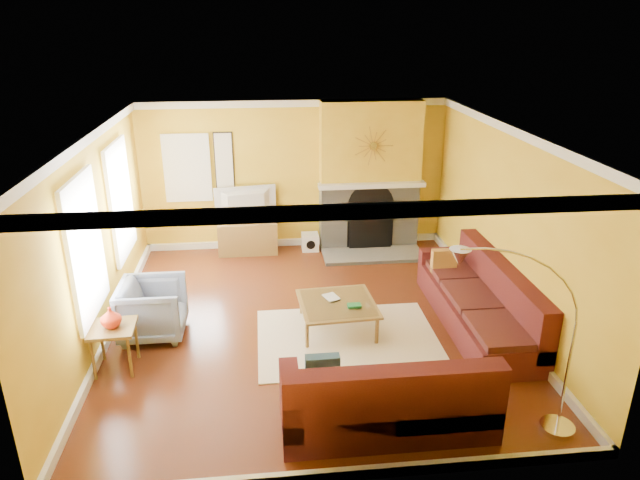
{
  "coord_description": "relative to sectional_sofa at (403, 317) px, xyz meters",
  "views": [
    {
      "loc": [
        -0.62,
        -7.07,
        4.03
      ],
      "look_at": [
        0.19,
        0.4,
        1.09
      ],
      "focal_mm": 32.0,
      "sensor_mm": 36.0,
      "label": 1
    }
  ],
  "objects": [
    {
      "name": "coffee_table",
      "position": [
        -0.76,
        0.59,
        -0.25
      ],
      "size": [
        1.09,
        1.09,
        0.4
      ],
      "primitive_type": null,
      "rotation": [
        0.0,
        0.0,
        0.06
      ],
      "color": "white",
      "rests_on": "floor"
    },
    {
      "name": "book",
      "position": [
        -0.92,
        0.69,
        -0.03
      ],
      "size": [
        0.25,
        0.29,
        0.02
      ],
      "primitive_type": "imported",
      "rotation": [
        0.0,
        0.0,
        0.36
      ],
      "color": "white",
      "rests_on": "coffee_table"
    },
    {
      "name": "armchair",
      "position": [
        -3.25,
        0.69,
        -0.06
      ],
      "size": [
        0.86,
        0.84,
        0.78
      ],
      "primitive_type": "imported",
      "rotation": [
        0.0,
        0.0,
        1.56
      ],
      "color": "gray",
      "rests_on": "floor"
    },
    {
      "name": "subwoofer",
      "position": [
        -0.87,
        3.51,
        -0.3
      ],
      "size": [
        0.31,
        0.31,
        0.31
      ],
      "primitive_type": "cube",
      "color": "white",
      "rests_on": "floor"
    },
    {
      "name": "wall_front",
      "position": [
        -1.12,
        -2.21,
        0.9
      ],
      "size": [
        5.5,
        0.02,
        2.7
      ],
      "primitive_type": "cube",
      "color": "gold",
      "rests_on": "ground"
    },
    {
      "name": "sectional_sofa",
      "position": [
        0.0,
        0.0,
        0.0
      ],
      "size": [
        3.25,
        3.81,
        0.9
      ],
      "primitive_type": null,
      "color": "#521A1B",
      "rests_on": "floor"
    },
    {
      "name": "wall_back",
      "position": [
        -1.12,
        3.81,
        0.9
      ],
      "size": [
        5.5,
        0.02,
        2.7
      ],
      "primitive_type": "cube",
      "color": "gold",
      "rests_on": "ground"
    },
    {
      "name": "arc_lamp",
      "position": [
        0.67,
        -1.74,
        0.6
      ],
      "size": [
        1.34,
        0.36,
        2.1
      ],
      "primitive_type": null,
      "color": "silver",
      "rests_on": "floor"
    },
    {
      "name": "vase",
      "position": [
        -3.58,
        -0.08,
        0.26
      ],
      "size": [
        0.31,
        0.31,
        0.26
      ],
      "primitive_type": "imported",
      "rotation": [
        0.0,
        0.0,
        0.29
      ],
      "color": "red",
      "rests_on": "side_table"
    },
    {
      "name": "wall_left",
      "position": [
        -3.88,
        0.8,
        0.9
      ],
      "size": [
        0.02,
        6.0,
        2.7
      ],
      "primitive_type": "cube",
      "color": "gold",
      "rests_on": "ground"
    },
    {
      "name": "rug",
      "position": [
        -0.66,
        0.28,
        -0.44
      ],
      "size": [
        2.4,
        1.8,
        0.02
      ],
      "primitive_type": "cube",
      "color": "beige",
      "rests_on": "floor"
    },
    {
      "name": "window_back",
      "position": [
        -3.02,
        3.76,
        1.1
      ],
      "size": [
        0.82,
        0.06,
        1.22
      ],
      "primitive_type": "cube",
      "color": "white",
      "rests_on": "wall_back"
    },
    {
      "name": "ceiling",
      "position": [
        -1.12,
        0.8,
        2.26
      ],
      "size": [
        5.5,
        6.0,
        0.02
      ],
      "primitive_type": "cube",
      "color": "white",
      "rests_on": "ground"
    },
    {
      "name": "window_left_near",
      "position": [
        -3.84,
        2.1,
        1.05
      ],
      "size": [
        0.06,
        1.22,
        1.72
      ],
      "primitive_type": "cube",
      "color": "white",
      "rests_on": "wall_left"
    },
    {
      "name": "crown_molding",
      "position": [
        -1.12,
        0.8,
        2.19
      ],
      "size": [
        5.5,
        6.0,
        0.12
      ],
      "primitive_type": null,
      "color": "white",
      "rests_on": "ceiling"
    },
    {
      "name": "hearth",
      "position": [
        0.23,
        3.05,
        -0.42
      ],
      "size": [
        1.8,
        0.7,
        0.06
      ],
      "primitive_type": "cube",
      "color": "gray",
      "rests_on": "floor"
    },
    {
      "name": "tv",
      "position": [
        -2.01,
        3.52,
        0.45
      ],
      "size": [
        1.11,
        0.32,
        0.63
      ],
      "primitive_type": "imported",
      "rotation": [
        0.0,
        0.0,
        3.3
      ],
      "color": "black",
      "rests_on": "media_console"
    },
    {
      "name": "side_table",
      "position": [
        -3.58,
        -0.08,
        -0.16
      ],
      "size": [
        0.55,
        0.55,
        0.58
      ],
      "primitive_type": null,
      "rotation": [
        0.0,
        0.0,
        0.04
      ],
      "color": "olive",
      "rests_on": "floor"
    },
    {
      "name": "baseboard",
      "position": [
        -1.12,
        0.8,
        -0.39
      ],
      "size": [
        5.5,
        6.0,
        0.12
      ],
      "primitive_type": null,
      "color": "white",
      "rests_on": "floor"
    },
    {
      "name": "floor",
      "position": [
        -1.12,
        0.8,
        -0.46
      ],
      "size": [
        5.5,
        6.0,
        0.02
      ],
      "primitive_type": "cube",
      "color": "maroon",
      "rests_on": "ground"
    },
    {
      "name": "window_left_far",
      "position": [
        -3.84,
        0.2,
        1.05
      ],
      "size": [
        0.06,
        1.22,
        1.72
      ],
      "primitive_type": "cube",
      "color": "white",
      "rests_on": "wall_left"
    },
    {
      "name": "media_console",
      "position": [
        -2.01,
        3.52,
        -0.16
      ],
      "size": [
        1.06,
        0.48,
        0.59
      ],
      "primitive_type": "cube",
      "color": "olive",
      "rests_on": "floor"
    },
    {
      "name": "mantel",
      "position": [
        0.23,
        3.36,
        0.8
      ],
      "size": [
        1.92,
        0.22,
        0.08
      ],
      "primitive_type": "cube",
      "color": "white",
      "rests_on": "fireplace"
    },
    {
      "name": "sunburst",
      "position": [
        0.23,
        3.37,
        1.5
      ],
      "size": [
        0.7,
        0.04,
        0.7
      ],
      "primitive_type": null,
      "color": "olive",
      "rests_on": "fireplace"
    },
    {
      "name": "wall_right",
      "position": [
        1.64,
        0.8,
        0.9
      ],
      "size": [
        0.02,
        6.0,
        2.7
      ],
      "primitive_type": "cube",
      "color": "gold",
      "rests_on": "ground"
    },
    {
      "name": "fireplace",
      "position": [
        0.23,
        3.6,
        0.9
      ],
      "size": [
        1.8,
        0.4,
        2.7
      ],
      "primitive_type": null,
      "color": "gray",
      "rests_on": "floor"
    },
    {
      "name": "wall_art",
      "position": [
        -2.37,
        3.77,
        1.15
      ],
      "size": [
        0.34,
        0.04,
        1.14
      ],
      "primitive_type": "cube",
      "color": "white",
      "rests_on": "wall_back"
    }
  ]
}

